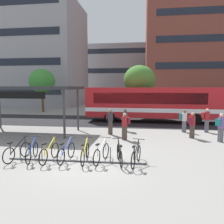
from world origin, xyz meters
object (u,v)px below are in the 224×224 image
object	(u,v)px
parked_bicycle_black_7	(136,156)
street_tree_0	(139,80)
parked_bicycle_yellow_4	(85,153)
commuter_teal_pack_2	(221,126)
parked_bicycle_black_0	(18,152)
city_bus	(152,103)
commuter_maroon_pack_5	(125,124)
parked_bicycle_yellow_2	(49,153)
parked_bicycle_blue_3	(66,153)
parked_bicycle_silver_5	(101,153)
parked_bicycle_black_6	(120,155)
commuter_red_pack_6	(206,119)
transit_shelter	(27,89)
commuter_maroon_pack_0	(125,118)
parked_bicycle_blue_1	(32,152)
commuter_teal_pack_1	(184,119)
commuter_maroon_pack_3	(110,120)
street_tree_1	(42,81)
commuter_maroon_pack_4	(192,123)

from	to	relation	value
parked_bicycle_black_7	street_tree_0	world-z (taller)	street_tree_0
parked_bicycle_yellow_4	commuter_teal_pack_2	distance (m)	8.32
parked_bicycle_black_0	commuter_teal_pack_2	world-z (taller)	commuter_teal_pack_2
city_bus	commuter_maroon_pack_5	bearing A→B (deg)	-102.98
parked_bicycle_yellow_2	parked_bicycle_blue_3	world-z (taller)	same
parked_bicycle_silver_5	parked_bicycle_black_6	distance (m)	0.80
parked_bicycle_yellow_2	commuter_maroon_pack_5	world-z (taller)	commuter_maroon_pack_5
city_bus	parked_bicycle_black_7	bearing A→B (deg)	-93.73
city_bus	street_tree_0	bearing A→B (deg)	114.92
parked_bicycle_yellow_2	parked_bicycle_silver_5	world-z (taller)	same
parked_bicycle_yellow_2	commuter_red_pack_6	xyz separation A→B (m)	(8.58, 7.41, 0.61)
transit_shelter	commuter_maroon_pack_0	bearing A→B (deg)	13.39
parked_bicycle_silver_5	commuter_maroon_pack_0	world-z (taller)	commuter_maroon_pack_0
parked_bicycle_blue_1	parked_bicycle_yellow_4	bearing A→B (deg)	-98.42
parked_bicycle_blue_3	commuter_teal_pack_1	bearing A→B (deg)	-35.02
parked_bicycle_black_0	parked_bicycle_black_7	world-z (taller)	same
parked_bicycle_yellow_4	commuter_maroon_pack_0	bearing A→B (deg)	-13.05
parked_bicycle_blue_1	commuter_red_pack_6	bearing A→B (deg)	-62.22
commuter_maroon_pack_3	parked_bicycle_black_6	bearing A→B (deg)	-25.03
parked_bicycle_blue_3	commuter_maroon_pack_0	distance (m)	7.28
commuter_teal_pack_1	street_tree_1	distance (m)	19.61
parked_bicycle_silver_5	commuter_red_pack_6	world-z (taller)	commuter_red_pack_6
parked_bicycle_black_0	commuter_teal_pack_2	distance (m)	11.06
city_bus	commuter_maroon_pack_4	world-z (taller)	city_bus
parked_bicycle_blue_1	commuter_maroon_pack_4	world-z (taller)	commuter_maroon_pack_4
parked_bicycle_blue_1	parked_bicycle_silver_5	world-z (taller)	same
city_bus	parked_bicycle_silver_5	size ratio (longest dim) A/B	7.15
parked_bicycle_black_6	street_tree_0	distance (m)	15.01
city_bus	commuter_teal_pack_2	distance (m)	8.07
parked_bicycle_black_6	transit_shelter	size ratio (longest dim) A/B	0.23
parked_bicycle_black_0	street_tree_1	xyz separation A→B (m)	(-7.42, 18.38, 3.62)
parked_bicycle_yellow_2	commuter_teal_pack_1	distance (m)	10.09
parked_bicycle_silver_5	parked_bicycle_black_6	world-z (taller)	same
parked_bicycle_yellow_4	parked_bicycle_silver_5	world-z (taller)	same
parked_bicycle_blue_3	commuter_teal_pack_1	size ratio (longest dim) A/B	1.07
commuter_maroon_pack_4	commuter_red_pack_6	distance (m)	2.50
parked_bicycle_silver_5	commuter_maroon_pack_0	size ratio (longest dim) A/B	1.01
city_bus	parked_bicycle_black_7	distance (m)	11.78
commuter_maroon_pack_0	commuter_teal_pack_1	xyz separation A→B (m)	(4.20, 0.18, -0.04)
parked_bicycle_black_0	commuter_maroon_pack_5	size ratio (longest dim) A/B	1.01
commuter_teal_pack_1	parked_bicycle_yellow_2	bearing A→B (deg)	-105.36
parked_bicycle_black_6	street_tree_1	world-z (taller)	street_tree_1
transit_shelter	street_tree_1	xyz separation A→B (m)	(-4.85, 12.71, 0.92)
commuter_maroon_pack_4	street_tree_1	size ratio (longest dim) A/B	0.30
commuter_teal_pack_1	parked_bicycle_silver_5	bearing A→B (deg)	-95.24
parked_bicycle_blue_1	commuter_maroon_pack_3	world-z (taller)	commuter_maroon_pack_3
parked_bicycle_black_7	parked_bicycle_yellow_4	bearing A→B (deg)	100.76
parked_bicycle_yellow_4	transit_shelter	distance (m)	8.32
street_tree_1	commuter_maroon_pack_3	bearing A→B (deg)	-49.50
commuter_maroon_pack_4	parked_bicycle_yellow_4	bearing A→B (deg)	179.83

